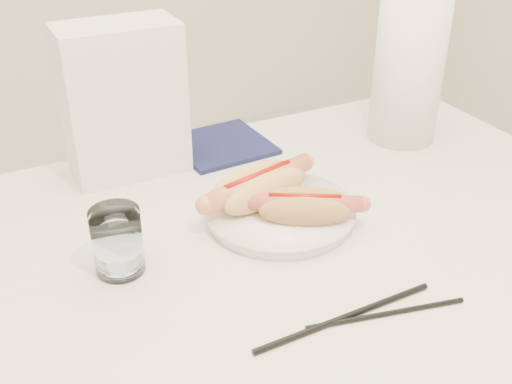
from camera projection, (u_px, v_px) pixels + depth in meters
name	position (u px, v px, depth m)	size (l,w,h in m)	color
table	(262.00, 285.00, 0.89)	(1.20, 0.80, 0.75)	silver
plate	(280.00, 214.00, 0.93)	(0.22, 0.22, 0.02)	white
hotdog_left	(258.00, 187.00, 0.93)	(0.20, 0.11, 0.05)	#EFAE5F
hotdog_right	(304.00, 207.00, 0.89)	(0.15, 0.12, 0.04)	#BE854A
water_glass	(117.00, 241.00, 0.80)	(0.07, 0.07, 0.09)	white
chopstick_near	(345.00, 317.00, 0.74)	(0.01, 0.01, 0.25)	black
chopstick_far	(386.00, 314.00, 0.75)	(0.01, 0.01, 0.20)	black
napkin_box	(123.00, 101.00, 1.01)	(0.19, 0.10, 0.25)	silver
navy_napkin	(221.00, 145.00, 1.15)	(0.16, 0.16, 0.01)	#13163D
paper_towel_roll	(409.00, 66.00, 1.12)	(0.12, 0.12, 0.28)	white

